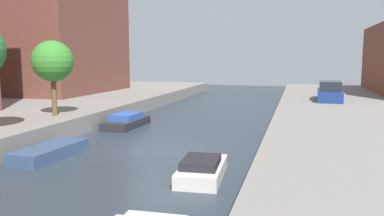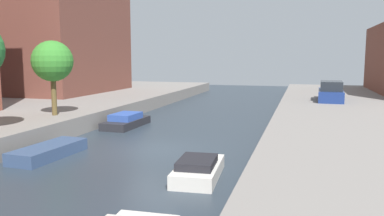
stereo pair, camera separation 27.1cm
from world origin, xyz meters
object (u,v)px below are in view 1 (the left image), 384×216
(street_tree_3, at_px, (53,62))
(moored_boat_right_2, at_px, (202,169))
(moored_boat_left_4, at_px, (126,121))
(moored_boat_left_3, at_px, (51,151))
(parked_car, at_px, (330,92))

(street_tree_3, bearing_deg, moored_boat_right_2, -29.96)
(moored_boat_left_4, height_order, moored_boat_right_2, moored_boat_left_4)
(moored_boat_left_4, bearing_deg, moored_boat_right_2, -51.09)
(moored_boat_left_4, bearing_deg, moored_boat_left_3, -89.73)
(street_tree_3, distance_m, moored_boat_left_3, 6.68)
(parked_car, distance_m, moored_boat_left_4, 15.40)
(moored_boat_left_3, distance_m, moored_boat_right_2, 6.91)
(moored_boat_left_4, bearing_deg, parked_car, 36.72)
(moored_boat_left_3, xyz_separation_m, moored_boat_left_4, (-0.04, 7.52, 0.08))
(parked_car, xyz_separation_m, moored_boat_right_2, (-5.43, -17.69, -1.29))
(moored_boat_left_4, xyz_separation_m, moored_boat_right_2, (6.87, -8.51, -0.03))
(street_tree_3, xyz_separation_m, moored_boat_left_3, (3.00, -4.67, -3.71))
(street_tree_3, relative_size, parked_car, 0.87)
(street_tree_3, bearing_deg, moored_boat_left_4, 43.81)
(street_tree_3, relative_size, moored_boat_right_2, 1.29)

